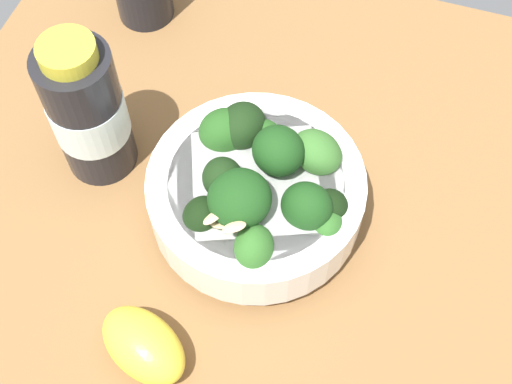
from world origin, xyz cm
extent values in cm
cube|color=brown|center=(0.00, 0.00, -1.50)|extent=(66.06, 66.06, 3.00)
cylinder|color=white|center=(2.76, 1.65, 0.73)|extent=(9.64, 9.64, 1.45)
cylinder|color=white|center=(2.76, 1.65, 3.63)|extent=(17.53, 17.53, 4.36)
cylinder|color=silver|center=(2.76, 1.65, 5.41)|extent=(14.03, 14.03, 0.80)
cylinder|color=#3C7A32|center=(7.21, 2.47, 4.39)|extent=(1.30, 1.29, 1.48)
ellipsoid|color=#23511C|center=(7.21, 2.47, 5.76)|extent=(3.23, 3.32, 3.52)
cylinder|color=#589D47|center=(6.34, 5.50, 4.33)|extent=(1.98, 1.98, 1.28)
ellipsoid|color=#23511C|center=(6.34, 5.50, 6.05)|extent=(6.10, 6.30, 4.80)
cylinder|color=#589D47|center=(1.15, -4.62, 3.90)|extent=(1.33, 1.09, 1.48)
ellipsoid|color=#2D6023|center=(1.15, -4.62, 5.33)|extent=(3.67, 3.39, 3.88)
cylinder|color=#4A8F3C|center=(6.29, -2.26, 4.89)|extent=(2.20, 2.15, 1.40)
ellipsoid|color=#386B2B|center=(6.29, -2.26, 6.63)|extent=(5.11, 5.46, 4.98)
cylinder|color=#3C7A32|center=(-2.79, 0.17, 4.01)|extent=(2.12, 1.71, 2.05)
ellipsoid|color=#2D6023|center=(-2.79, 0.17, 5.78)|extent=(4.37, 4.49, 4.38)
cylinder|color=#2F662B|center=(-0.28, 2.05, 5.25)|extent=(2.18, 2.32, 1.81)
ellipsoid|color=#194216|center=(-0.28, 2.05, 7.33)|extent=(6.61, 6.92, 5.01)
cylinder|color=#589D47|center=(2.51, -4.48, 4.00)|extent=(1.50, 1.78, 1.90)
ellipsoid|color=black|center=(2.51, -4.48, 5.69)|extent=(3.88, 3.77, 2.51)
cylinder|color=#3C7A32|center=(4.80, 0.50, 5.67)|extent=(2.19, 2.25, 1.67)
ellipsoid|color=#194216|center=(4.80, 0.50, 7.63)|extent=(7.08, 5.99, 6.17)
cylinder|color=#2F662B|center=(1.56, 3.96, 5.08)|extent=(1.87, 2.03, 1.81)
ellipsoid|color=black|center=(1.56, 3.96, 6.87)|extent=(5.04, 4.94, 4.85)
cylinder|color=#589D47|center=(7.08, 4.25, 4.43)|extent=(2.15, 2.04, 1.96)
ellipsoid|color=black|center=(7.08, 4.25, 6.31)|extent=(5.27, 4.80, 5.13)
cylinder|color=#589D47|center=(1.50, -2.82, 4.40)|extent=(1.79, 1.80, 1.97)
ellipsoid|color=#194216|center=(1.50, -2.82, 6.28)|extent=(6.18, 5.95, 6.08)
cylinder|color=#589D47|center=(-1.44, 4.67, 4.14)|extent=(1.68, 1.60, 1.69)
ellipsoid|color=black|center=(-1.44, 4.67, 5.77)|extent=(4.34, 4.26, 3.65)
ellipsoid|color=#DBBC84|center=(-2.85, 1.45, 8.29)|extent=(1.96, 2.03, 0.75)
ellipsoid|color=#DBBC84|center=(-2.15, 2.80, 6.54)|extent=(1.13, 1.98, 1.31)
ellipsoid|color=#DBBC84|center=(-2.14, 3.37, 7.39)|extent=(2.07, 1.78, 0.75)
ellipsoid|color=yellow|center=(-11.32, 5.87, 2.05)|extent=(7.25, 8.69, 4.09)
cylinder|color=black|center=(4.22, 16.63, 6.56)|extent=(6.21, 6.21, 13.12)
cylinder|color=gold|center=(4.22, 16.63, 13.82)|extent=(4.43, 4.43, 1.40)
cylinder|color=silver|center=(4.22, 16.63, 6.33)|extent=(6.33, 6.33, 4.21)
camera|label=1|loc=(-23.68, -6.97, 51.67)|focal=47.95mm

